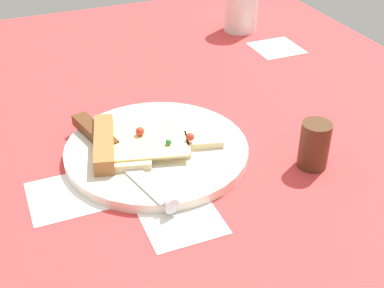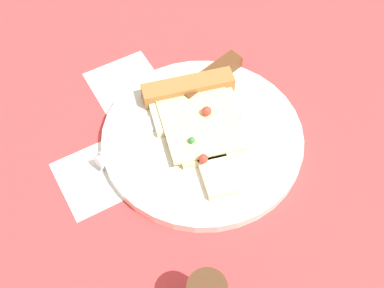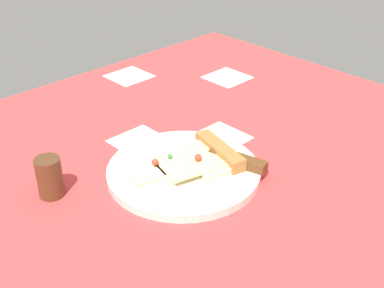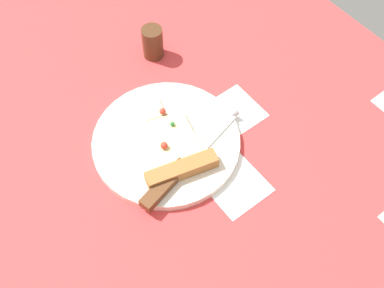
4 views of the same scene
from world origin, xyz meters
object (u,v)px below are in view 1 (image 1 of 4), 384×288
object	(u,v)px
knife	(111,148)
plate	(157,150)
pizza_slice	(137,143)
pepper_shaker	(314,145)
drinking_glass	(241,6)

from	to	relation	value
knife	plate	bearing A→B (deg)	156.78
pizza_slice	plate	bearing A→B (deg)	90.09
pizza_slice	pepper_shaker	bearing A→B (deg)	76.82
plate	knife	size ratio (longest dim) A/B	1.06
knife	drinking_glass	size ratio (longest dim) A/B	2.24
knife	drinking_glass	world-z (taller)	drinking_glass
plate	knife	xyz separation A→B (cm)	(-0.96, -6.09, 1.31)
knife	pepper_shaker	distance (cm)	26.94
knife	pepper_shaker	size ratio (longest dim) A/B	3.66
plate	knife	world-z (taller)	knife
pepper_shaker	drinking_glass	bearing A→B (deg)	164.22
pizza_slice	pepper_shaker	xyz separation A→B (cm)	(10.87, 20.92, 1.04)
plate	drinking_glass	xyz separation A→B (cm)	(-38.16, 32.06, 4.61)
pizza_slice	drinking_glass	xyz separation A→B (cm)	(-37.52, 34.60, 3.11)
knife	drinking_glass	xyz separation A→B (cm)	(-37.20, 38.15, 3.29)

